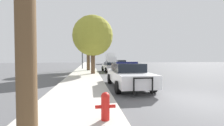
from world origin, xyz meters
name	(u,v)px	position (x,y,z in m)	size (l,w,h in m)	color
ground_plane	(204,102)	(0.00, 0.00, 0.00)	(110.00, 110.00, 0.00)	#565659
sidewalk_left	(75,106)	(-5.10, 0.00, 0.07)	(3.00, 110.00, 0.13)	#BCB7AD
police_car	(128,75)	(-2.27, 3.50, 0.78)	(2.09, 5.15, 1.56)	white
fire_hydrant	(105,105)	(-4.18, -1.47, 0.53)	(0.54, 0.24, 0.75)	red
traffic_light	(91,47)	(-4.39, 18.78, 3.54)	(3.30, 0.35, 4.83)	#424247
car_background_midblock	(111,67)	(-1.81, 13.96, 0.69)	(2.24, 4.07, 1.26)	#B7B7BC
car_background_distant	(112,62)	(1.72, 37.24, 0.68)	(2.17, 4.01, 1.25)	silver
car_background_oncoming	(121,63)	(1.62, 23.47, 0.77)	(2.23, 4.53, 1.41)	silver
box_truck	(111,58)	(1.78, 39.80, 1.77)	(2.78, 7.83, 3.37)	silver
tree_sidewalk_near	(93,36)	(-4.23, 10.74, 4.16)	(4.30, 4.30, 6.20)	brown
tree_sidewalk_mid	(88,39)	(-4.75, 15.38, 4.39)	(3.63, 3.63, 6.11)	brown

